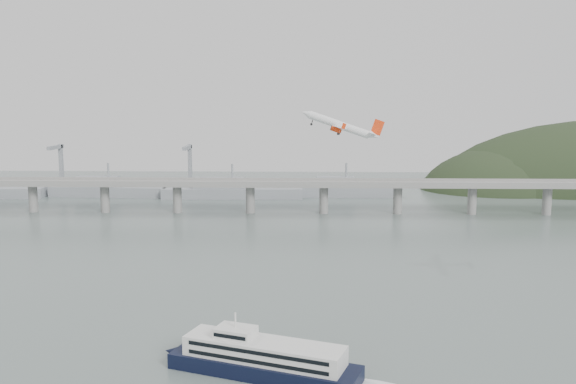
{
  "coord_description": "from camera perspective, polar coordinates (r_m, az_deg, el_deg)",
  "views": [
    {
      "loc": [
        7.77,
        -208.61,
        74.94
      ],
      "look_at": [
        0.0,
        55.0,
        36.0
      ],
      "focal_mm": 38.0,
      "sensor_mm": 36.0,
      "label": 1
    }
  ],
  "objects": [
    {
      "name": "bridge",
      "position": [
        412.7,
        0.43,
        0.42
      ],
      "size": [
        800.0,
        22.0,
        23.9
      ],
      "color": "gray",
      "rests_on": "ground"
    },
    {
      "name": "ferry",
      "position": [
        174.92,
        -2.27,
        -15.33
      ],
      "size": [
        85.92,
        37.8,
        16.81
      ],
      "rotation": [
        0.0,
        0.0,
        -0.34
      ],
      "color": "black",
      "rests_on": "ground"
    },
    {
      "name": "distant_fleet",
      "position": [
        505.68,
        -17.15,
        0.21
      ],
      "size": [
        453.0,
        60.9,
        40.0
      ],
      "color": "gray",
      "rests_on": "ground"
    },
    {
      "name": "airliner",
      "position": [
        305.14,
        4.99,
        6.19
      ],
      "size": [
        41.92,
        38.12,
        16.4
      ],
      "rotation": [
        0.05,
        -0.33,
        3.01
      ],
      "color": "white",
      "rests_on": "ground"
    },
    {
      "name": "ground",
      "position": [
        221.8,
        -0.43,
        -11.35
      ],
      "size": [
        900.0,
        900.0,
        0.0
      ],
      "primitive_type": "plane",
      "color": "#566461",
      "rests_on": "ground"
    }
  ]
}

